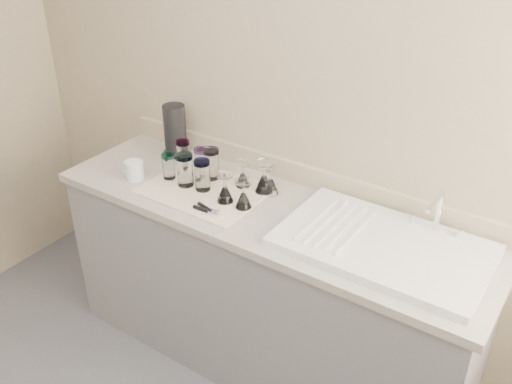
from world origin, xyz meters
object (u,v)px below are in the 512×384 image
Objects in this scene: tumbler_teal at (183,153)px; goblet_back_left at (243,178)px; tumbler_magenta at (168,166)px; goblet_extra at (271,184)px; white_mug at (134,170)px; goblet_back_right at (264,181)px; tumbler_blue at (185,170)px; paper_towel_roll at (175,131)px; sink_unit at (384,245)px; tumbler_cyan at (201,161)px; tumbler_lavender at (202,175)px; tumbler_purple at (212,164)px; goblet_front_right at (243,198)px; can_opener at (207,210)px; goblet_front_left at (225,192)px.

tumbler_teal is 1.10× the size of goblet_back_left.
tumbler_magenta is 0.95× the size of goblet_extra.
goblet_back_right is at bearing 21.78° from white_mug.
tumbler_blue reaches higher than goblet_back_right.
tumbler_magenta is 0.11m from tumbler_blue.
goblet_extra is at bearing -6.55° from paper_towel_roll.
tumbler_teal is at bearing 175.12° from sink_unit.
sink_unit is at bearing 2.24° from tumbler_magenta.
tumbler_blue is (0.01, -0.13, 0.01)m from tumbler_cyan.
tumbler_lavender reaches higher than white_mug.
tumbler_purple is 1.25× the size of goblet_back_left.
tumbler_cyan is 0.86× the size of tumbler_purple.
goblet_front_right is (0.48, -0.16, -0.02)m from tumbler_teal.
paper_towel_roll reaches higher than tumbler_lavender.
can_opener is 1.06× the size of white_mug.
white_mug is at bearing -88.31° from paper_towel_roll.
sink_unit is 0.89m from tumbler_lavender.
tumbler_blue reaches higher than tumbler_teal.
tumbler_blue is at bearing 177.93° from goblet_front_right.
paper_towel_roll reaches higher than goblet_front_left.
tumbler_cyan is 1.04× the size of white_mug.
tumbler_magenta is 0.36m from goblet_front_left.
sink_unit is 1.00m from tumbler_cyan.
goblet_back_left is at bearing 21.99° from tumbler_magenta.
tumbler_teal is 1.02× the size of tumbler_cyan.
tumbler_blue is 1.24× the size of white_mug.
goblet_back_right is at bearing 4.31° from tumbler_cyan.
goblet_front_left is 1.07× the size of white_mug.
white_mug is (-0.60, -0.07, -0.01)m from goblet_front_right.
paper_towel_roll is at bearing 147.71° from tumbler_lavender.
tumbler_cyan and goblet_front_right have the same top height.
tumbler_blue is at bearing -117.00° from tumbler_purple.
sink_unit is 6.37× the size of white_mug.
goblet_back_left is at bearing 126.14° from goblet_front_right.
tumbler_purple is at bearing -171.68° from goblet_extra.
goblet_back_right is at bearing 1.49° from tumbler_teal.
tumbler_cyan is 0.97× the size of goblet_front_left.
tumbler_teal is 0.14m from tumbler_magenta.
paper_towel_roll is at bearing 123.83° from tumbler_magenta.
tumbler_purple is 1.17× the size of goblet_front_right.
tumbler_blue is 0.27m from goblet_back_left.
tumbler_magenta is 0.51m from goblet_extra.
sink_unit is 6.14× the size of tumbler_cyan.
sink_unit reaches higher than tumbler_purple.
tumbler_magenta is 1.01× the size of goblet_back_left.
tumbler_cyan is at bearing -176.87° from goblet_back_left.
sink_unit is 0.98m from tumbler_blue.
white_mug is at bearing -147.67° from tumbler_purple.
tumbler_blue is at bearing -155.03° from goblet_back_right.
tumbler_purple is 0.57× the size of paper_towel_roll.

